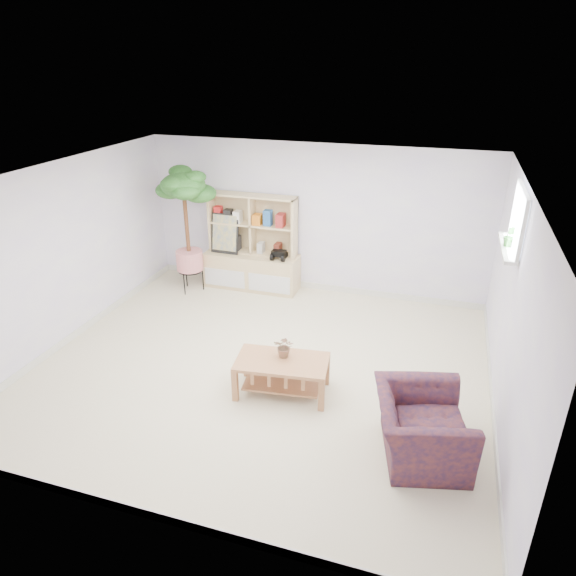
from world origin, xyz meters
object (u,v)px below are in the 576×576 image
(coffee_table, at_px, (282,376))
(armchair, at_px, (422,424))
(storage_unit, at_px, (251,243))
(floor_tree, at_px, (187,232))

(coffee_table, xyz_separation_m, armchair, (1.60, -0.57, 0.15))
(storage_unit, relative_size, coffee_table, 1.49)
(armchair, bearing_deg, floor_tree, 40.52)
(storage_unit, distance_m, coffee_table, 3.07)
(floor_tree, relative_size, armchair, 2.07)
(floor_tree, bearing_deg, storage_unit, 24.97)
(storage_unit, xyz_separation_m, floor_tree, (-0.92, -0.43, 0.24))
(coffee_table, bearing_deg, floor_tree, 129.05)
(storage_unit, distance_m, floor_tree, 1.04)
(storage_unit, distance_m, armchair, 4.44)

